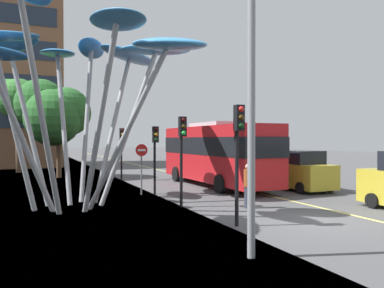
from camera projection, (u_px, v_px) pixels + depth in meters
ground at (299, 224)px, 12.94m from camera, size 120.00×240.00×0.10m
red_bus at (216, 151)px, 23.01m from camera, size 2.80×10.70×3.73m
leaf_sculpture at (87, 56)px, 15.85m from camera, size 9.95×10.62×7.97m
traffic_light_kerb_near at (238, 139)px, 12.22m from camera, size 0.28×0.42×3.81m
traffic_light_kerb_far at (182, 142)px, 15.70m from camera, size 0.28×0.42×3.65m
traffic_light_island_mid at (155, 145)px, 19.48m from camera, size 0.28×0.42×3.38m
traffic_light_opposite at (122, 142)px, 26.17m from camera, size 0.28×0.42×3.49m
car_parked_mid at (300, 172)px, 21.12m from camera, size 2.07×4.00×2.13m
street_lamp at (264, 29)px, 9.11m from camera, size 1.60×0.44×8.46m
tree_pavement_near at (55, 112)px, 27.75m from camera, size 5.32×5.91×7.14m
tree_pavement_far at (18, 100)px, 32.72m from camera, size 3.74×3.65×7.81m
pedestrian at (248, 186)px, 15.60m from camera, size 0.34×0.34×1.76m
no_entry_sign at (141, 161)px, 19.36m from camera, size 0.60×0.12×2.51m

